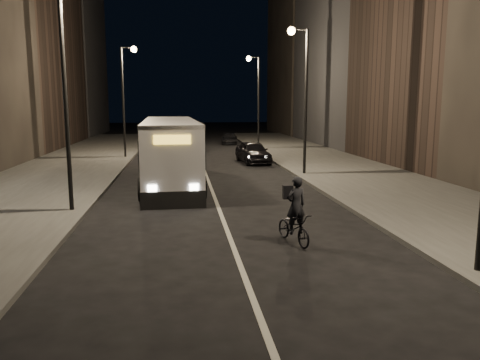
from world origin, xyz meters
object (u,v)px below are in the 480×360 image
object	(u,v)px
streetlight_right_far	(256,89)
streetlight_left_near	(71,69)
car_far	(230,139)
streetlight_right_mid	(302,81)
car_mid	(188,142)
cyclist_on_bicycle	(294,221)
streetlight_left_far	(126,87)
city_bus	(170,149)
car_near	(253,152)

from	to	relation	value
streetlight_right_far	streetlight_left_near	size ratio (longest dim) A/B	1.00
streetlight_right_far	car_far	distance (m)	7.81
streetlight_left_near	streetlight_right_mid	bearing A→B (deg)	36.88
car_mid	car_far	distance (m)	7.77
cyclist_on_bicycle	car_mid	xyz separation A→B (m)	(-2.64, 28.34, 0.09)
streetlight_left_far	car_far	distance (m)	15.65
streetlight_right_mid	car_mid	distance (m)	17.30
cyclist_on_bicycle	car_mid	world-z (taller)	cyclist_on_bicycle
city_bus	car_mid	xyz separation A→B (m)	(1.18, 17.14, -1.02)
streetlight_left_far	cyclist_on_bicycle	distance (m)	24.38
streetlight_left_near	cyclist_on_bicycle	world-z (taller)	streetlight_left_near
car_far	streetlight_right_mid	bearing A→B (deg)	-78.52
car_near	car_mid	size ratio (longest dim) A/B	0.96
city_bus	car_far	size ratio (longest dim) A/B	3.21
car_far	car_near	bearing A→B (deg)	-83.04
streetlight_left_far	car_mid	size ratio (longest dim) A/B	1.72
streetlight_right_mid	streetlight_left_far	xyz separation A→B (m)	(-10.66, 10.00, 0.00)
streetlight_right_mid	cyclist_on_bicycle	world-z (taller)	streetlight_right_mid
streetlight_right_mid	city_bus	size ratio (longest dim) A/B	0.66
cyclist_on_bicycle	car_far	xyz separation A→B (m)	(1.76, 34.74, -0.13)
streetlight_right_mid	cyclist_on_bicycle	xyz separation A→B (m)	(-3.50, -12.83, -4.68)
car_near	streetlight_right_far	bearing A→B (deg)	73.49
cyclist_on_bicycle	car_near	bearing A→B (deg)	68.59
cyclist_on_bicycle	car_far	bearing A→B (deg)	70.94
streetlight_right_far	streetlight_left_far	xyz separation A→B (m)	(-10.66, -6.00, 0.00)
car_near	car_mid	distance (m)	10.16
city_bus	car_near	distance (m)	9.79
streetlight_left_near	car_far	distance (m)	31.59
car_near	car_mid	world-z (taller)	car_mid
streetlight_left_near	streetlight_left_far	size ratio (longest dim) A/B	1.00
streetlight_left_far	car_far	world-z (taller)	streetlight_left_far
cyclist_on_bicycle	streetlight_left_far	bearing A→B (deg)	91.28
streetlight_left_near	cyclist_on_bicycle	xyz separation A→B (m)	(7.17, -4.83, -4.68)
car_far	city_bus	bearing A→B (deg)	-96.37
car_mid	car_far	xyz separation A→B (m)	(4.40, 6.40, -0.22)
streetlight_left_far	car_mid	bearing A→B (deg)	50.57
car_mid	streetlight_right_mid	bearing A→B (deg)	105.19
streetlight_left_far	city_bus	world-z (taller)	streetlight_left_far
streetlight_left_far	car_mid	world-z (taller)	streetlight_left_far
city_bus	cyclist_on_bicycle	bearing A→B (deg)	-73.06
car_mid	car_near	bearing A→B (deg)	109.28
car_far	cyclist_on_bicycle	bearing A→B (deg)	-85.95
cyclist_on_bicycle	car_mid	distance (m)	28.46
cyclist_on_bicycle	streetlight_left_near	bearing A→B (deg)	129.89
city_bus	car_near	size ratio (longest dim) A/B	2.74
streetlight_right_far	cyclist_on_bicycle	distance (m)	29.41
city_bus	car_mid	world-z (taller)	city_bus
car_near	car_far	distance (m)	15.57
city_bus	car_near	bearing A→B (deg)	53.16
streetlight_right_far	streetlight_left_far	distance (m)	12.24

